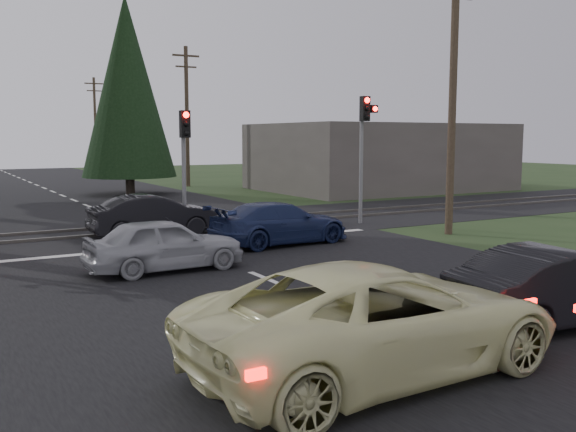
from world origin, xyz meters
TOP-DOWN VIEW (x-y plane):
  - ground at (0.00, 0.00)m, footprint 120.00×120.00m
  - road at (0.00, 10.00)m, footprint 14.00×100.00m
  - rail_corridor at (0.00, 12.00)m, footprint 120.00×8.00m
  - stop_line at (0.00, 8.20)m, footprint 13.00×0.35m
  - rail_near at (0.00, 11.20)m, footprint 120.00×0.12m
  - rail_far at (0.00, 12.80)m, footprint 120.00×0.12m
  - traffic_signal_right at (7.55, 9.47)m, footprint 0.68×0.48m
  - traffic_signal_center at (1.00, 10.68)m, footprint 0.32×0.48m
  - utility_pole_near at (8.50, 6.00)m, footprint 1.80×0.26m
  - utility_pole_mid at (8.50, 30.00)m, footprint 1.80×0.26m
  - utility_pole_far at (8.50, 55.00)m, footprint 1.80×0.26m
  - conifer_tree at (3.50, 26.00)m, footprint 5.20×5.20m
  - building_right at (18.00, 22.00)m, footprint 14.00×10.00m
  - cream_coupe at (-1.43, -2.96)m, footprint 5.54×2.69m
  - dark_hatchback at (2.73, -2.74)m, footprint 4.25×1.85m
  - silver_car at (-1.70, 5.00)m, footprint 3.84×1.62m
  - blue_sedan at (2.59, 7.00)m, footprint 4.54×2.14m
  - dark_car_far at (-0.20, 10.40)m, footprint 4.15×1.49m

SIDE VIEW (x-z plane):
  - ground at x=0.00m, z-range 0.00..0.00m
  - road at x=0.00m, z-range 0.00..0.01m
  - rail_corridor at x=0.00m, z-range 0.00..0.01m
  - stop_line at x=0.00m, z-range 0.01..0.01m
  - rail_near at x=0.00m, z-range 0.00..0.10m
  - rail_far at x=0.00m, z-range 0.00..0.10m
  - blue_sedan at x=2.59m, z-range 0.00..1.28m
  - silver_car at x=-1.70m, z-range 0.00..1.30m
  - dark_hatchback at x=2.73m, z-range 0.00..1.36m
  - dark_car_far at x=-0.20m, z-range 0.00..1.36m
  - cream_coupe at x=-1.43m, z-range 0.00..1.52m
  - building_right at x=18.00m, z-range 0.00..4.00m
  - traffic_signal_center at x=1.00m, z-range 0.76..4.86m
  - traffic_signal_right at x=7.55m, z-range 0.96..5.66m
  - utility_pole_near at x=8.50m, z-range 0.23..9.23m
  - utility_pole_mid at x=8.50m, z-range 0.23..9.23m
  - utility_pole_far at x=8.50m, z-range 0.23..9.23m
  - conifer_tree at x=3.50m, z-range 0.49..11.49m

